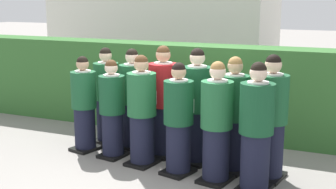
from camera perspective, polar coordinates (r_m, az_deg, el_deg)
name	(u,v)px	position (r m, az deg, el deg)	size (l,w,h in m)	color
ground_plane	(161,168)	(6.82, -0.88, -9.09)	(60.00, 60.00, 0.00)	gray
student_front_row_0	(84,106)	(7.51, -10.33, -1.44)	(0.45, 0.51, 1.54)	black
student_front_row_1	(112,111)	(7.13, -6.90, -2.10)	(0.41, 0.48, 1.53)	black
student_front_row_2	(142,113)	(6.75, -3.26, -2.34)	(0.45, 0.55, 1.64)	black
student_front_row_3	(178,122)	(6.39, 1.30, -3.40)	(0.47, 0.55, 1.59)	black
student_front_row_4	(217,126)	(6.14, 6.02, -3.85)	(0.46, 0.55, 1.64)	black
student_front_row_5	(256,131)	(5.92, 10.84, -4.44)	(0.46, 0.54, 1.68)	black
student_rear_row_0	(107,98)	(7.89, -7.59, -0.38)	(0.43, 0.54, 1.63)	black
student_rear_row_1	(133,101)	(7.53, -4.39, -0.84)	(0.45, 0.52, 1.65)	black
student_in_red_blazer	(163,104)	(7.12, -0.58, -1.18)	(0.51, 0.58, 1.73)	black
student_rear_row_3	(197,109)	(6.84, 3.57, -1.79)	(0.47, 0.55, 1.73)	black
student_rear_row_4	(234,118)	(6.55, 8.13, -2.84)	(0.47, 0.56, 1.65)	black
student_rear_row_5	(271,121)	(6.36, 12.58, -3.17)	(0.47, 0.55, 1.72)	black
hedge	(205,90)	(8.33, 4.60, 0.59)	(10.48, 0.70, 1.61)	#33662D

